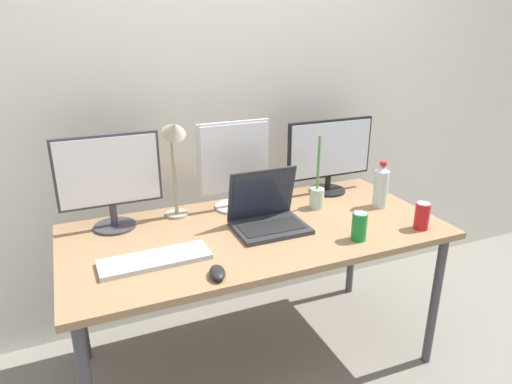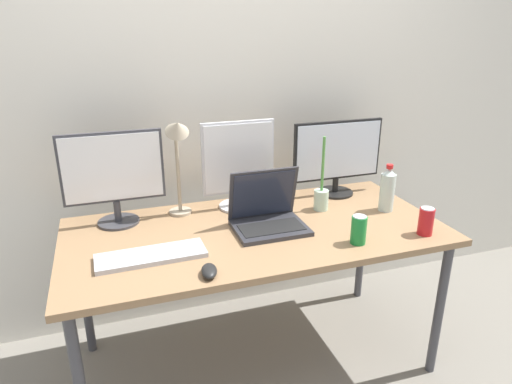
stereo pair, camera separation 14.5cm
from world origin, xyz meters
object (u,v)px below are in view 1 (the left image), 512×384
at_px(bamboo_vase, 317,195).
at_px(desk_lamp, 175,150).
at_px(water_bottle, 381,186).
at_px(monitor_center, 234,165).
at_px(soda_can_by_laptop, 422,216).
at_px(work_desk, 256,240).
at_px(keyboard_main, 155,260).
at_px(monitor_left, 109,178).
at_px(mouse_by_keyboard, 217,273).
at_px(monitor_right, 330,154).
at_px(laptop_silver, 267,214).
at_px(soda_can_near_keyboard, 359,226).

bearing_deg(bamboo_vase, desk_lamp, 168.51).
xyz_separation_m(water_bottle, desk_lamp, (-0.98, 0.25, 0.23)).
bearing_deg(monitor_center, bamboo_vase, -22.88).
bearing_deg(soda_can_by_laptop, work_desk, 157.15).
relative_size(keyboard_main, bamboo_vase, 1.16).
relative_size(monitor_left, mouse_by_keyboard, 4.27).
height_order(monitor_right, desk_lamp, desk_lamp).
bearing_deg(soda_can_by_laptop, monitor_right, 103.18).
bearing_deg(work_desk, laptop_silver, 3.59).
relative_size(keyboard_main, soda_can_by_laptop, 3.45).
distance_m(monitor_left, laptop_silver, 0.72).
height_order(soda_can_near_keyboard, bamboo_vase, bamboo_vase).
bearing_deg(desk_lamp, bamboo_vase, -11.49).
bearing_deg(mouse_by_keyboard, keyboard_main, 144.01).
xyz_separation_m(monitor_left, water_bottle, (1.28, -0.27, -0.13)).
distance_m(monitor_right, desk_lamp, 0.86).
bearing_deg(monitor_center, laptop_silver, -78.14).
xyz_separation_m(mouse_by_keyboard, bamboo_vase, (0.68, 0.44, 0.05)).
bearing_deg(soda_can_near_keyboard, bamboo_vase, 87.81).
xyz_separation_m(laptop_silver, soda_can_near_keyboard, (0.31, -0.28, 0.00)).
distance_m(keyboard_main, mouse_by_keyboard, 0.28).
height_order(work_desk, laptop_silver, laptop_silver).
xyz_separation_m(work_desk, desk_lamp, (-0.30, 0.25, 0.40)).
xyz_separation_m(soda_can_by_laptop, bamboo_vase, (-0.31, 0.40, 0.01)).
height_order(monitor_center, soda_can_by_laptop, monitor_center).
distance_m(monitor_center, monitor_right, 0.56).
distance_m(monitor_left, monitor_right, 1.15).
xyz_separation_m(mouse_by_keyboard, desk_lamp, (-0.00, 0.58, 0.33)).
distance_m(monitor_right, laptop_silver, 0.60).
bearing_deg(monitor_left, soda_can_near_keyboard, -29.43).
distance_m(monitor_right, soda_can_near_keyboard, 0.62).
height_order(monitor_center, water_bottle, monitor_center).
bearing_deg(soda_can_near_keyboard, monitor_right, 71.36).
relative_size(laptop_silver, bamboo_vase, 0.87).
bearing_deg(laptop_silver, keyboard_main, -166.68).
height_order(work_desk, monitor_center, monitor_center).
xyz_separation_m(laptop_silver, bamboo_vase, (0.33, 0.11, 0.01)).
bearing_deg(monitor_center, mouse_by_keyboard, -116.15).
bearing_deg(keyboard_main, bamboo_vase, 13.79).
relative_size(mouse_by_keyboard, soda_can_by_laptop, 0.84).
distance_m(water_bottle, desk_lamp, 1.04).
height_order(monitor_right, laptop_silver, monitor_right).
bearing_deg(desk_lamp, monitor_center, 4.56).
bearing_deg(work_desk, monitor_right, 27.55).
bearing_deg(soda_can_near_keyboard, monitor_center, 123.89).
relative_size(mouse_by_keyboard, bamboo_vase, 0.28).
bearing_deg(soda_can_by_laptop, laptop_silver, 155.10).
xyz_separation_m(monitor_left, monitor_center, (0.59, 0.01, -0.01)).
relative_size(laptop_silver, mouse_by_keyboard, 3.06).
relative_size(bamboo_vase, desk_lamp, 0.75).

